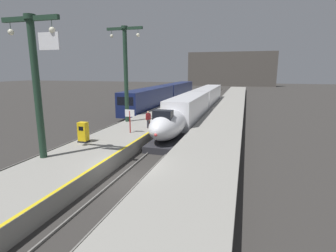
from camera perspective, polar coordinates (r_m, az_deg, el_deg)
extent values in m
plane|color=#33302D|center=(16.83, -8.40, -11.52)|extent=(260.00, 260.00, 0.00)
cube|color=gray|center=(40.63, 0.91, 3.24)|extent=(4.80, 110.00, 1.05)
cube|color=gray|center=(39.29, 12.39, 2.67)|extent=(4.80, 110.00, 1.05)
cube|color=yellow|center=(40.01, 4.07, 3.84)|extent=(0.20, 107.80, 0.01)
cube|color=slate|center=(42.63, 6.18, 2.95)|extent=(0.08, 110.00, 0.12)
cube|color=slate|center=(42.40, 8.18, 2.85)|extent=(0.08, 110.00, 0.12)
cube|color=slate|center=(44.75, -4.10, 3.42)|extent=(0.08, 110.00, 0.12)
cube|color=slate|center=(44.25, -2.27, 3.34)|extent=(0.08, 110.00, 0.12)
ellipsoid|color=silver|center=(24.10, 0.07, 0.37)|extent=(2.78, 7.17, 2.56)
cube|color=#28282D|center=(24.12, -0.17, -3.42)|extent=(2.46, 6.10, 0.55)
cube|color=black|center=(22.38, -1.08, 2.25)|extent=(1.59, 1.00, 0.90)
sphere|color=#F24C4C|center=(20.87, -2.62, -1.89)|extent=(0.28, 0.28, 0.28)
cube|color=silver|center=(32.82, 4.55, 3.86)|extent=(2.90, 14.00, 3.05)
cube|color=black|center=(33.06, 2.14, 4.91)|extent=(0.04, 11.90, 0.80)
cube|color=black|center=(32.49, 7.02, 4.70)|extent=(0.04, 11.90, 0.80)
cube|color=silver|center=(33.02, 4.51, 1.67)|extent=(2.92, 13.30, 0.24)
cube|color=black|center=(28.84, 2.66, -0.87)|extent=(2.03, 2.20, 0.56)
cube|color=black|center=(37.44, 5.91, 2.05)|extent=(2.03, 2.20, 0.56)
cube|color=silver|center=(49.08, 8.55, 6.44)|extent=(2.90, 18.00, 3.05)
cube|color=black|center=(49.24, 6.92, 7.14)|extent=(0.04, 15.84, 0.80)
cube|color=black|center=(48.86, 10.23, 7.00)|extent=(0.04, 15.84, 0.80)
cube|color=black|center=(43.28, 7.36, 3.35)|extent=(2.03, 2.20, 0.56)
cube|color=black|center=(55.31, 9.37, 5.15)|extent=(2.03, 2.20, 0.56)
cube|color=#141E4C|center=(42.70, -3.96, 5.84)|extent=(2.85, 18.00, 3.30)
cube|color=black|center=(34.41, -9.14, 5.25)|extent=(2.28, 0.08, 1.10)
cube|color=black|center=(43.15, -5.72, 6.54)|extent=(0.04, 15.30, 0.90)
cube|color=black|center=(42.19, -2.18, 6.46)|extent=(0.04, 15.30, 0.90)
cube|color=black|center=(37.65, -6.94, 2.05)|extent=(2.00, 2.00, 0.52)
cube|color=black|center=(48.33, -1.57, 4.31)|extent=(2.00, 2.00, 0.52)
cube|color=#141E4C|center=(60.42, 2.18, 7.64)|extent=(2.85, 18.00, 3.30)
cylinder|color=#1E3828|center=(18.56, -26.27, 7.00)|extent=(0.44, 0.44, 8.82)
cylinder|color=#1E3828|center=(18.78, -27.53, 20.03)|extent=(0.68, 0.68, 0.30)
cube|color=#1E3828|center=(18.76, -27.50, 19.73)|extent=(4.00, 0.24, 0.28)
cylinder|color=#1E3828|center=(19.74, -30.72, 17.93)|extent=(0.03, 0.03, 0.60)
sphere|color=#EFEACC|center=(19.70, -30.61, 16.93)|extent=(0.36, 0.36, 0.36)
cylinder|color=#1E3828|center=(17.74, -23.66, 19.44)|extent=(0.03, 0.03, 0.60)
sphere|color=#EFEACC|center=(17.69, -23.56, 18.32)|extent=(0.36, 0.36, 0.36)
cube|color=silver|center=(17.82, -24.17, 16.27)|extent=(1.40, 0.08, 1.00)
cylinder|color=#1E3828|center=(29.42, -9.00, 10.67)|extent=(0.44, 0.44, 10.07)
cylinder|color=#1E3828|center=(29.73, -9.33, 20.12)|extent=(0.68, 0.68, 0.30)
cube|color=#1E3828|center=(29.71, -9.32, 19.93)|extent=(4.00, 0.24, 0.28)
cylinder|color=#1E3828|center=(30.33, -12.00, 19.00)|extent=(0.03, 0.03, 0.60)
sphere|color=#EFEACC|center=(30.29, -11.97, 18.34)|extent=(0.36, 0.36, 0.36)
cylinder|color=#1E3828|center=(29.07, -6.46, 19.49)|extent=(0.03, 0.03, 0.60)
sphere|color=#EFEACC|center=(29.02, -6.44, 18.81)|extent=(0.36, 0.36, 0.36)
cylinder|color=#23232D|center=(26.15, -4.39, 0.46)|extent=(0.13, 0.13, 0.85)
cylinder|color=#23232D|center=(26.24, -4.08, 0.50)|extent=(0.13, 0.13, 0.85)
cube|color=maroon|center=(26.06, -4.26, 2.06)|extent=(0.41, 0.44, 0.62)
cylinder|color=maroon|center=(25.94, -4.70, 1.90)|extent=(0.09, 0.09, 0.58)
cylinder|color=maroon|center=(26.19, -3.81, 2.01)|extent=(0.09, 0.09, 0.58)
sphere|color=tan|center=(25.99, -4.27, 2.97)|extent=(0.22, 0.22, 0.22)
cylinder|color=#23232D|center=(34.77, 1.35, 3.35)|extent=(0.13, 0.13, 0.85)
cylinder|color=#23232D|center=(34.68, 1.59, 3.33)|extent=(0.13, 0.13, 0.85)
cube|color=maroon|center=(34.62, 1.48, 4.54)|extent=(0.43, 0.32, 0.62)
cylinder|color=maroon|center=(34.76, 1.14, 4.49)|extent=(0.09, 0.09, 0.58)
cylinder|color=maroon|center=(34.50, 1.81, 4.43)|extent=(0.09, 0.09, 0.58)
sphere|color=tan|center=(34.57, 1.48, 5.23)|extent=(0.22, 0.22, 0.22)
cube|color=maroon|center=(26.29, -3.69, 0.25)|extent=(0.40, 0.22, 0.60)
cylinder|color=#262628|center=(26.23, -3.91, 1.29)|extent=(0.02, 0.02, 0.36)
cylinder|color=#262628|center=(26.16, -3.50, 1.27)|extent=(0.02, 0.02, 0.36)
cube|color=#262628|center=(26.16, -3.71, 1.69)|extent=(0.22, 0.03, 0.02)
cube|color=yellow|center=(22.00, -17.70, -1.27)|extent=(0.70, 0.56, 1.60)
cube|color=black|center=(21.70, -18.17, -0.53)|extent=(0.40, 0.02, 0.32)
cube|color=black|center=(22.18, -17.58, -3.13)|extent=(0.76, 0.62, 0.12)
cylinder|color=maroon|center=(24.32, -8.15, 0.88)|extent=(0.10, 0.10, 2.00)
cube|color=white|center=(24.18, -8.21, 2.74)|extent=(0.90, 0.06, 0.64)
cube|color=#4C4742|center=(116.16, 13.32, 11.78)|extent=(36.00, 2.00, 14.00)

